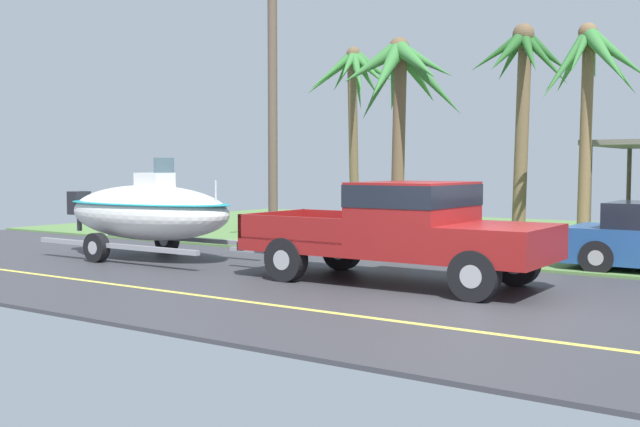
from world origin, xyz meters
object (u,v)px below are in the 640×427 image
palm_tree_far_right (590,74)px  palm_tree_near_left (523,78)px  pickup_truck_towing (412,227)px  utility_pole (273,93)px  palm_tree_far_left (354,86)px  boat_on_trailer (147,212)px  palm_tree_mid (402,84)px

palm_tree_far_right → palm_tree_near_left: bearing=145.7°
pickup_truck_towing → utility_pole: utility_pole is taller
palm_tree_far_left → palm_tree_far_right: (7.98, -1.43, -0.29)m
boat_on_trailer → palm_tree_mid: size_ratio=1.17×
boat_on_trailer → palm_tree_far_right: 11.55m
utility_pole → palm_tree_mid: bearing=10.6°
palm_tree_near_left → palm_tree_far_right: bearing=-34.3°
boat_on_trailer → palm_tree_near_left: size_ratio=0.96×
palm_tree_far_left → utility_pole: size_ratio=0.80×
boat_on_trailer → palm_tree_far_left: (-0.46, 9.53, 3.66)m
palm_tree_far_left → palm_tree_near_left: bearing=1.4°
palm_tree_near_left → palm_tree_far_right: (2.30, -1.57, -0.18)m
palm_tree_far_left → utility_pole: bearing=-76.7°
pickup_truck_towing → utility_pole: bearing=149.7°
palm_tree_near_left → palm_tree_far_right: palm_tree_near_left is taller
palm_tree_far_left → boat_on_trailer: bearing=-87.2°
pickup_truck_towing → palm_tree_far_right: bearing=84.1°
palm_tree_near_left → palm_tree_far_right: 2.79m
palm_tree_near_left → utility_pole: 7.65m
pickup_truck_towing → boat_on_trailer: boat_on_trailer is taller
boat_on_trailer → palm_tree_far_right: size_ratio=1.04×
pickup_truck_towing → palm_tree_mid: size_ratio=1.13×
palm_tree_far_right → utility_pole: utility_pole is taller
palm_tree_near_left → palm_tree_far_right: size_ratio=1.08×
boat_on_trailer → utility_pole: (1.00, 3.32, 2.86)m
pickup_truck_towing → palm_tree_far_right: 8.83m
boat_on_trailer → palm_tree_far_right: (7.52, 8.10, 3.38)m
boat_on_trailer → palm_tree_far_left: bearing=92.8°
palm_tree_near_left → utility_pole: (-4.22, -6.35, -0.70)m
palm_tree_near_left → palm_tree_mid: bearing=-98.8°
utility_pole → palm_tree_far_right: bearing=36.3°
utility_pole → palm_tree_near_left: bearing=56.4°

